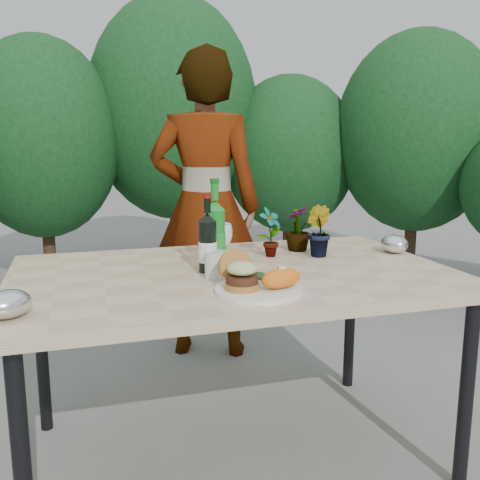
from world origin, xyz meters
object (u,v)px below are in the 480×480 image
object	(u,v)px
wine_bottle	(208,244)
person	(205,207)
dinner_plate	(259,290)
patio_table	(234,286)

from	to	relation	value
wine_bottle	person	distance (m)	1.07
dinner_plate	person	distance (m)	1.36
dinner_plate	wine_bottle	bearing A→B (deg)	106.99
patio_table	person	world-z (taller)	person
wine_bottle	person	xyz separation A→B (m)	(0.23, 1.04, -0.00)
patio_table	wine_bottle	distance (m)	0.19
dinner_plate	person	bearing A→B (deg)	84.05
person	wine_bottle	bearing A→B (deg)	96.97
wine_bottle	person	bearing A→B (deg)	66.56
dinner_plate	wine_bottle	size ratio (longest dim) A/B	0.99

